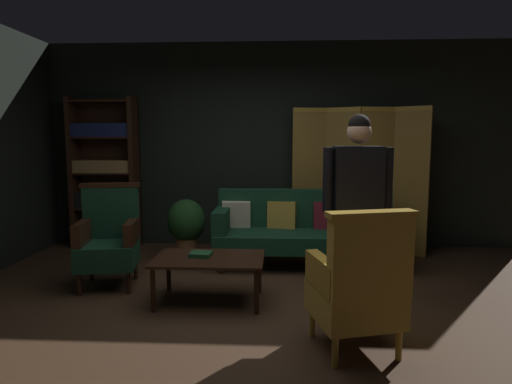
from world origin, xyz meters
TOP-DOWN VIEW (x-y plane):
  - ground_plane at (0.00, 0.00)m, footprint 10.00×10.00m
  - back_wall at (0.00, 2.45)m, footprint 7.20×0.10m
  - folding_screen at (1.28, 2.08)m, footprint 1.70×0.44m
  - bookshelf at (-2.15, 2.20)m, footprint 0.90×0.32m
  - velvet_couch at (0.55, 1.46)m, footprint 2.12×0.78m
  - coffee_table at (-0.40, 0.18)m, footprint 1.00×0.64m
  - armchair_gilt_accent at (0.79, -0.73)m, footprint 0.71×0.70m
  - armchair_wing_left at (-1.49, 0.59)m, footprint 0.67×0.67m
  - standing_figure at (0.90, -0.01)m, footprint 0.59×0.25m
  - potted_plant at (-0.90, 1.57)m, footprint 0.47×0.47m
  - book_green_cloth at (-0.48, 0.22)m, footprint 0.21×0.19m

SIDE VIEW (x-z plane):
  - ground_plane at x=0.00m, z-range 0.00..0.00m
  - coffee_table at x=-0.40m, z-range 0.16..0.58m
  - potted_plant at x=-0.90m, z-range 0.06..0.81m
  - book_green_cloth at x=-0.48m, z-range 0.42..0.46m
  - velvet_couch at x=0.55m, z-range 0.02..0.90m
  - armchair_gilt_accent at x=0.79m, z-range -0.03..1.01m
  - armchair_wing_left at x=-1.49m, z-range -0.03..1.01m
  - folding_screen at x=1.28m, z-range 0.04..1.94m
  - standing_figure at x=0.90m, z-range 0.17..1.88m
  - bookshelf at x=-2.15m, z-range 0.03..2.08m
  - back_wall at x=0.00m, z-range 0.00..2.80m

